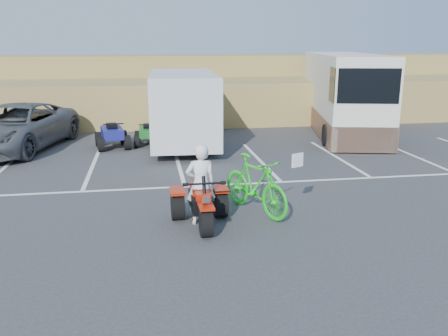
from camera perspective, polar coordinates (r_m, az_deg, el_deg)
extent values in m
plane|color=#333335|center=(10.64, -3.64, -6.03)|extent=(100.00, 100.00, 0.00)
cube|color=white|center=(16.00, -25.20, -0.26)|extent=(0.12, 5.00, 0.01)
cube|color=white|center=(15.47, -15.56, 0.15)|extent=(0.12, 5.00, 0.01)
cube|color=white|center=(15.40, -5.53, 0.57)|extent=(0.12, 5.00, 0.01)
cube|color=white|center=(15.80, 4.28, 0.97)|extent=(0.12, 5.00, 0.01)
cube|color=white|center=(16.63, 13.37, 1.31)|extent=(0.12, 5.00, 0.01)
cube|color=white|center=(17.83, 21.41, 1.58)|extent=(0.12, 5.00, 0.01)
cube|color=white|center=(12.90, -4.73, -2.24)|extent=(28.00, 0.12, 0.01)
cube|color=olive|center=(24.08, -7.10, 8.11)|extent=(40.00, 6.00, 2.00)
cube|color=olive|center=(27.47, -7.49, 11.02)|extent=(40.00, 4.00, 2.20)
imported|color=white|center=(10.06, -2.82, -1.98)|extent=(0.64, 0.43, 1.75)
imported|color=#14BF19|center=(10.78, 3.76, -2.02)|extent=(1.52, 2.26, 1.33)
imported|color=#4A4D52|center=(18.76, -23.77, 4.50)|extent=(4.09, 6.36, 1.63)
cube|color=silver|center=(17.88, -4.96, 7.47)|extent=(2.57, 5.91, 2.42)
cylinder|color=black|center=(18.06, -4.88, 3.81)|extent=(2.16, 0.77, 0.68)
cube|color=silver|center=(21.43, 14.05, 8.80)|extent=(4.18, 9.37, 3.27)
cube|color=brown|center=(21.58, 13.85, 5.68)|extent=(4.23, 9.38, 0.91)
cube|color=black|center=(16.92, 17.04, 9.40)|extent=(2.05, 0.47, 1.18)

